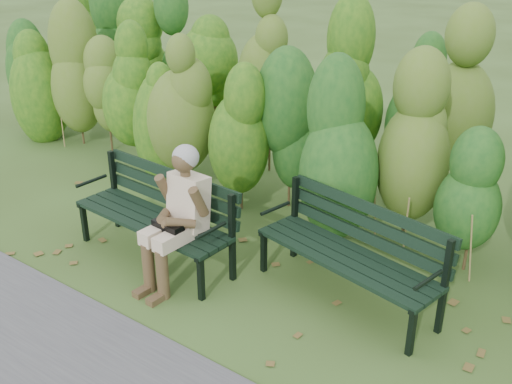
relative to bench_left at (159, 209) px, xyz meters
The scene contains 6 objects.
ground 0.97m from the bench_left, ahead, with size 80.00×80.00×0.00m, color #35491B.
hedge_band 2.22m from the bench_left, 66.49° to the left, with size 11.04×1.67×2.42m.
leaf_litter 0.95m from the bench_left, ahead, with size 5.93×2.21×0.01m.
bench_left is the anchor object (origin of this frame).
bench_right 1.85m from the bench_left, 14.77° to the left, with size 1.73×0.85×0.83m.
seated_woman 0.52m from the bench_left, 24.53° to the right, with size 0.51×0.74×1.25m.
Camera 1 is at (2.84, -3.56, 2.99)m, focal length 42.00 mm.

